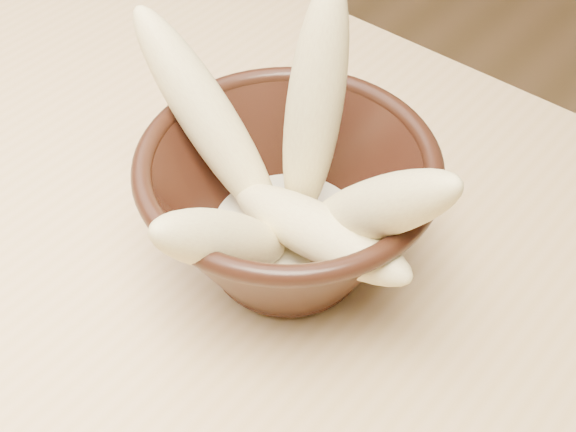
% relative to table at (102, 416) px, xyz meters
% --- Properties ---
extents(table, '(1.20, 0.80, 0.75)m').
position_rel_table_xyz_m(table, '(0.00, 0.00, 0.00)').
color(table, tan).
rests_on(table, ground).
extents(bowl, '(0.18, 0.18, 0.10)m').
position_rel_table_xyz_m(bowl, '(0.05, 0.13, 0.14)').
color(bowl, black).
rests_on(bowl, table).
extents(milk_puddle, '(0.10, 0.10, 0.01)m').
position_rel_table_xyz_m(milk_puddle, '(0.05, 0.13, 0.11)').
color(milk_puddle, beige).
rests_on(milk_puddle, bowl).
extents(banana_upright, '(0.04, 0.07, 0.16)m').
position_rel_table_xyz_m(banana_upright, '(0.05, 0.16, 0.19)').
color(banana_upright, tan).
rests_on(banana_upright, bowl).
extents(banana_left, '(0.13, 0.04, 0.14)m').
position_rel_table_xyz_m(banana_left, '(-0.01, 0.13, 0.17)').
color(banana_left, tan).
rests_on(banana_left, bowl).
extents(banana_right, '(0.13, 0.06, 0.14)m').
position_rel_table_xyz_m(banana_right, '(0.12, 0.13, 0.17)').
color(banana_right, tan).
rests_on(banana_right, bowl).
extents(banana_across, '(0.14, 0.04, 0.06)m').
position_rel_table_xyz_m(banana_across, '(0.09, 0.12, 0.15)').
color(banana_across, tan).
rests_on(banana_across, bowl).
extents(banana_front, '(0.04, 0.11, 0.11)m').
position_rel_table_xyz_m(banana_front, '(0.06, 0.07, 0.16)').
color(banana_front, tan).
rests_on(banana_front, bowl).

